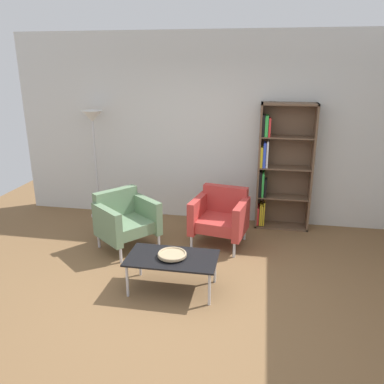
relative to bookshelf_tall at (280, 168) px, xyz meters
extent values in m
plane|color=brown|center=(-1.01, -2.25, -0.94)|extent=(8.32, 8.32, 0.00)
cube|color=silver|center=(-1.01, 0.21, 0.51)|extent=(6.40, 0.12, 2.90)
cube|color=brown|center=(-0.31, -0.02, 0.01)|extent=(0.03, 0.30, 1.90)
cube|color=brown|center=(0.46, -0.02, 0.01)|extent=(0.03, 0.30, 1.90)
cube|color=brown|center=(0.08, -0.02, 0.95)|extent=(0.80, 0.30, 0.03)
cube|color=brown|center=(0.08, -0.02, -0.92)|extent=(0.80, 0.30, 0.03)
cube|color=brown|center=(0.08, 0.12, 0.01)|extent=(0.80, 0.02, 1.90)
cube|color=brown|center=(0.08, -0.02, -0.45)|extent=(0.76, 0.28, 0.02)
cube|color=brown|center=(0.08, -0.02, 0.01)|extent=(0.76, 0.28, 0.02)
cube|color=brown|center=(0.08, -0.02, 0.47)|extent=(0.76, 0.28, 0.02)
cube|color=red|center=(-0.28, -0.05, -0.76)|extent=(0.03, 0.23, 0.28)
cube|color=yellow|center=(-0.24, -0.06, -0.73)|extent=(0.02, 0.20, 0.33)
cube|color=yellow|center=(-0.22, -0.06, -0.74)|extent=(0.02, 0.20, 0.31)
cube|color=yellow|center=(-0.19, -0.05, -0.72)|extent=(0.02, 0.22, 0.36)
cube|color=black|center=(-0.27, -0.07, -0.25)|extent=(0.04, 0.19, 0.38)
cube|color=green|center=(-0.23, -0.04, -0.25)|extent=(0.03, 0.25, 0.36)
cube|color=black|center=(-0.19, -0.07, -0.30)|extent=(0.04, 0.18, 0.27)
cube|color=yellow|center=(-0.28, -0.07, 0.18)|extent=(0.04, 0.19, 0.30)
cube|color=blue|center=(-0.23, -0.06, 0.21)|extent=(0.04, 0.21, 0.37)
cube|color=white|center=(-0.19, -0.07, 0.22)|extent=(0.03, 0.18, 0.38)
cube|color=black|center=(-0.28, -0.07, 0.64)|extent=(0.04, 0.17, 0.31)
cube|color=green|center=(-0.23, -0.04, 0.63)|extent=(0.04, 0.24, 0.30)
cube|color=red|center=(-0.18, -0.08, 0.62)|extent=(0.03, 0.17, 0.27)
cube|color=black|center=(-1.18, -2.07, -0.55)|extent=(1.00, 0.56, 0.02)
cylinder|color=silver|center=(-1.63, -2.30, -0.75)|extent=(0.03, 0.03, 0.38)
cylinder|color=silver|center=(-0.73, -2.30, -0.75)|extent=(0.03, 0.03, 0.38)
cylinder|color=silver|center=(-1.63, -1.84, -0.75)|extent=(0.03, 0.03, 0.38)
cylinder|color=silver|center=(-0.73, -1.84, -0.75)|extent=(0.03, 0.03, 0.38)
cylinder|color=tan|center=(-1.18, -2.07, -0.53)|extent=(0.13, 0.13, 0.02)
cylinder|color=tan|center=(-1.18, -2.07, -0.51)|extent=(0.32, 0.32, 0.02)
torus|color=tan|center=(-1.18, -2.07, -0.50)|extent=(0.32, 0.32, 0.02)
cube|color=#B73833|center=(-0.80, -0.82, -0.62)|extent=(0.73, 0.69, 0.16)
cube|color=#B73833|center=(-0.75, -0.55, -0.35)|extent=(0.65, 0.23, 0.38)
cube|color=#B73833|center=(-1.11, -0.78, -0.51)|extent=(0.21, 0.63, 0.46)
cube|color=#B73833|center=(-0.50, -0.89, -0.51)|extent=(0.21, 0.63, 0.46)
cylinder|color=silver|center=(-1.15, -1.07, -0.82)|extent=(0.04, 0.04, 0.24)
cylinder|color=silver|center=(-0.56, -1.18, -0.82)|extent=(0.04, 0.04, 0.24)
cylinder|color=silver|center=(-1.05, -0.50, -0.82)|extent=(0.04, 0.04, 0.24)
cylinder|color=silver|center=(-0.46, -0.61, -0.82)|extent=(0.04, 0.04, 0.24)
cube|color=slate|center=(-2.02, -1.16, -0.62)|extent=(0.85, 0.86, 0.16)
cube|color=slate|center=(-2.23, -0.99, -0.35)|extent=(0.50, 0.57, 0.38)
cube|color=slate|center=(-2.20, -1.41, -0.51)|extent=(0.55, 0.47, 0.46)
cube|color=slate|center=(-1.81, -0.93, -0.51)|extent=(0.55, 0.47, 0.46)
cylinder|color=silver|center=(-1.97, -1.59, -0.82)|extent=(0.04, 0.04, 0.24)
cylinder|color=silver|center=(-1.59, -1.12, -0.82)|extent=(0.04, 0.04, 0.24)
cylinder|color=silver|center=(-2.42, -1.22, -0.82)|extent=(0.04, 0.04, 0.24)
cylinder|color=silver|center=(-2.05, -0.76, -0.82)|extent=(0.04, 0.04, 0.24)
cylinder|color=silver|center=(-2.89, -0.10, -0.93)|extent=(0.28, 0.28, 0.02)
cylinder|color=silver|center=(-2.89, -0.10, -0.09)|extent=(0.03, 0.03, 1.65)
cone|color=white|center=(-2.89, -0.10, 0.71)|extent=(0.32, 0.32, 0.18)
camera|label=1|loc=(-0.26, -5.85, 1.50)|focal=36.72mm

